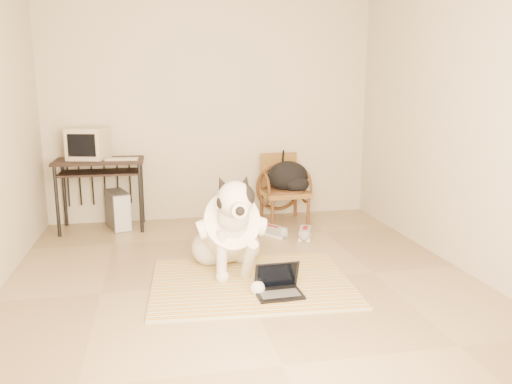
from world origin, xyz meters
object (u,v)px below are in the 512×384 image
object	(u,v)px
rattan_chair	(283,188)
dog	(229,231)
backpack	(289,178)
pc_tower	(118,210)
crt_monitor	(88,143)
laptop	(278,286)
computer_desk	(100,170)

from	to	relation	value
rattan_chair	dog	bearing A→B (deg)	-119.62
backpack	pc_tower	bearing A→B (deg)	176.55
crt_monitor	backpack	bearing A→B (deg)	-4.53
laptop	crt_monitor	size ratio (longest dim) A/B	0.76
computer_desk	rattan_chair	bearing A→B (deg)	-1.40
laptop	pc_tower	xyz separation A→B (m)	(-1.38, 2.28, 0.14)
laptop	rattan_chair	size ratio (longest dim) A/B	0.45
dog	backpack	xyz separation A→B (m)	(0.96, 1.53, 0.17)
pc_tower	backpack	xyz separation A→B (m)	(2.04, -0.12, 0.33)
dog	rattan_chair	xyz separation A→B (m)	(0.90, 1.59, 0.03)
computer_desk	pc_tower	distance (m)	0.52
computer_desk	dog	bearing A→B (deg)	-52.61
crt_monitor	pc_tower	xyz separation A→B (m)	(0.29, -0.06, -0.78)
computer_desk	rattan_chair	xyz separation A→B (m)	(2.15, -0.05, -0.29)
computer_desk	backpack	distance (m)	2.22
dog	pc_tower	size ratio (longest dim) A/B	2.64
crt_monitor	backpack	size ratio (longest dim) A/B	0.96
laptop	pc_tower	world-z (taller)	pc_tower
pc_tower	rattan_chair	world-z (taller)	rattan_chair
computer_desk	pc_tower	size ratio (longest dim) A/B	1.96
laptop	pc_tower	bearing A→B (deg)	121.16
crt_monitor	pc_tower	world-z (taller)	crt_monitor
pc_tower	dog	bearing A→B (deg)	-56.89
computer_desk	pc_tower	world-z (taller)	computer_desk
dog	pc_tower	bearing A→B (deg)	123.11
dog	backpack	distance (m)	1.82
crt_monitor	pc_tower	size ratio (longest dim) A/B	0.96
dog	laptop	size ratio (longest dim) A/B	3.60
pc_tower	rattan_chair	size ratio (longest dim) A/B	0.61
laptop	crt_monitor	distance (m)	3.02
rattan_chair	crt_monitor	bearing A→B (deg)	176.65
rattan_chair	backpack	bearing A→B (deg)	-40.84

